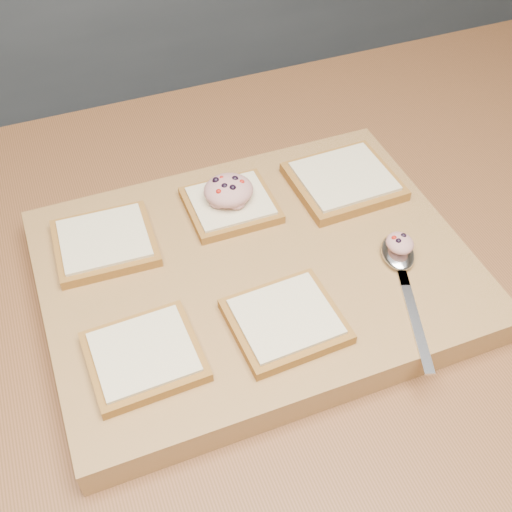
{
  "coord_description": "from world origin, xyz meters",
  "views": [
    {
      "loc": [
        -0.33,
        -0.52,
        1.5
      ],
      "look_at": [
        -0.14,
        -0.05,
        0.95
      ],
      "focal_mm": 45.0,
      "sensor_mm": 36.0,
      "label": 1
    }
  ],
  "objects_px": {
    "bread_far_center": "(231,204)",
    "spoon": "(400,262)",
    "cutting_board": "(256,273)",
    "tuna_salad_dollop": "(228,190)"
  },
  "relations": [
    {
      "from": "bread_far_center",
      "to": "tuna_salad_dollop",
      "type": "height_order",
      "value": "tuna_salad_dollop"
    },
    {
      "from": "cutting_board",
      "to": "spoon",
      "type": "bearing_deg",
      "value": -22.85
    },
    {
      "from": "bread_far_center",
      "to": "spoon",
      "type": "xyz_separation_m",
      "value": [
        0.15,
        -0.16,
        -0.0
      ]
    },
    {
      "from": "bread_far_center",
      "to": "cutting_board",
      "type": "bearing_deg",
      "value": -92.03
    },
    {
      "from": "spoon",
      "to": "cutting_board",
      "type": "bearing_deg",
      "value": 157.15
    },
    {
      "from": "cutting_board",
      "to": "tuna_salad_dollop",
      "type": "height_order",
      "value": "tuna_salad_dollop"
    },
    {
      "from": "bread_far_center",
      "to": "spoon",
      "type": "relative_size",
      "value": 0.57
    },
    {
      "from": "bread_far_center",
      "to": "spoon",
      "type": "distance_m",
      "value": 0.22
    },
    {
      "from": "bread_far_center",
      "to": "tuna_salad_dollop",
      "type": "xyz_separation_m",
      "value": [
        -0.0,
        0.0,
        0.02
      ]
    },
    {
      "from": "cutting_board",
      "to": "tuna_salad_dollop",
      "type": "relative_size",
      "value": 7.92
    }
  ]
}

